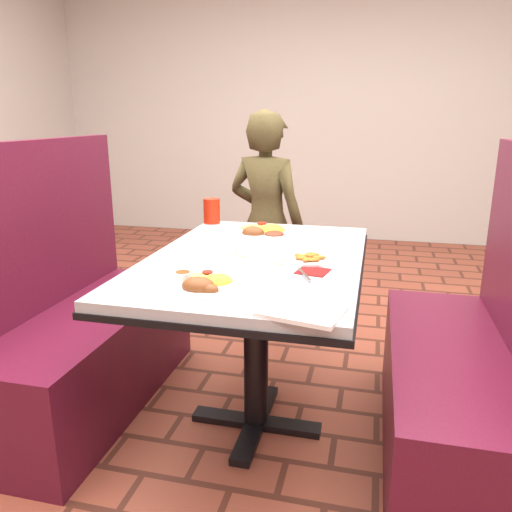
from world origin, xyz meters
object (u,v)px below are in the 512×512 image
at_px(red_tumbler, 212,211).
at_px(plantain_plate, 309,259).
at_px(diner_person, 266,223).
at_px(near_dinner_plate, 205,280).
at_px(far_dinner_plate, 263,229).
at_px(dining_table, 256,280).
at_px(booth_bench_left, 82,335).
at_px(booth_bench_right, 464,378).

bearing_deg(red_tumbler, plantain_plate, -45.00).
bearing_deg(red_tumbler, diner_person, 71.34).
relative_size(near_dinner_plate, far_dinner_plate, 0.80).
relative_size(diner_person, far_dinner_plate, 4.41).
bearing_deg(near_dinner_plate, diner_person, 94.86).
height_order(dining_table, diner_person, diner_person).
bearing_deg(booth_bench_left, diner_person, 59.78).
height_order(booth_bench_left, booth_bench_right, same).
distance_m(booth_bench_right, red_tumbler, 1.37).
distance_m(booth_bench_left, plantain_plate, 1.10).
distance_m(dining_table, red_tumbler, 0.67).
xyz_separation_m(far_dinner_plate, plantain_plate, (0.26, -0.37, -0.02)).
distance_m(far_dinner_plate, red_tumbler, 0.37).
relative_size(booth_bench_left, diner_person, 0.92).
relative_size(diner_person, near_dinner_plate, 5.49).
relative_size(booth_bench_right, plantain_plate, 7.39).
relative_size(near_dinner_plate, plantain_plate, 1.46).
xyz_separation_m(diner_person, far_dinner_plate, (0.14, -0.70, 0.12)).
height_order(booth_bench_right, far_dinner_plate, booth_bench_right).
height_order(far_dinner_plate, plantain_plate, far_dinner_plate).
height_order(booth_bench_right, plantain_plate, booth_bench_right).
height_order(dining_table, near_dinner_plate, near_dinner_plate).
relative_size(booth_bench_left, far_dinner_plate, 4.05).
height_order(near_dinner_plate, red_tumbler, red_tumbler).
bearing_deg(booth_bench_left, dining_table, 0.00).
bearing_deg(diner_person, booth_bench_right, 149.08).
bearing_deg(near_dinner_plate, far_dinner_plate, 88.50).
xyz_separation_m(near_dinner_plate, plantain_plate, (0.28, 0.37, -0.02)).
distance_m(diner_person, plantain_plate, 1.15).
height_order(booth_bench_left, red_tumbler, booth_bench_left).
bearing_deg(dining_table, near_dinner_plate, -99.81).
bearing_deg(near_dinner_plate, booth_bench_left, 151.39).
xyz_separation_m(diner_person, near_dinner_plate, (0.12, -1.44, 0.12)).
bearing_deg(booth_bench_left, plantain_plate, -1.52).
bearing_deg(booth_bench_right, booth_bench_left, 180.00).
bearing_deg(dining_table, far_dinner_plate, 98.20).
relative_size(dining_table, diner_person, 0.93).
bearing_deg(booth_bench_right, dining_table, 180.00).
height_order(diner_person, red_tumbler, diner_person).
distance_m(near_dinner_plate, far_dinner_plate, 0.74).
bearing_deg(diner_person, red_tumbler, 86.90).
xyz_separation_m(near_dinner_plate, red_tumbler, (-0.29, 0.94, 0.04)).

